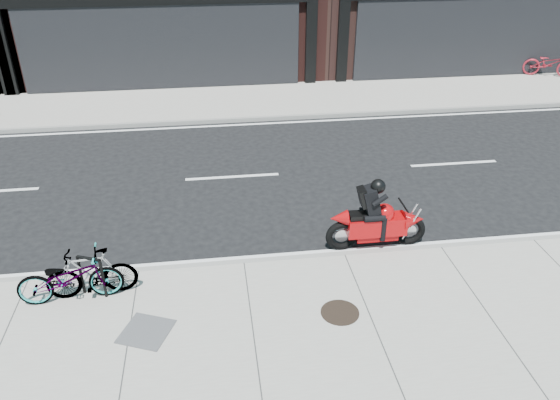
{
  "coord_description": "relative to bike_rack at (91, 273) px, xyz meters",
  "views": [
    {
      "loc": [
        -0.47,
        -10.64,
        6.33
      ],
      "look_at": [
        0.84,
        -0.98,
        0.9
      ],
      "focal_mm": 35.0,
      "sensor_mm": 36.0,
      "label": 1
    }
  ],
  "objects": [
    {
      "name": "manhole_cover",
      "position": [
        4.2,
        -1.07,
        -0.47
      ],
      "size": [
        0.71,
        0.71,
        0.02
      ],
      "primitive_type": "cylinder",
      "rotation": [
        0.0,
        0.0,
        0.08
      ],
      "color": "black",
      "rests_on": "sidewalk_near"
    },
    {
      "name": "bicycle_front",
      "position": [
        -0.35,
        -0.08,
        -0.01
      ],
      "size": [
        1.82,
        0.77,
        0.93
      ],
      "primitive_type": "imported",
      "rotation": [
        0.0,
        0.0,
        1.66
      ],
      "color": "gray",
      "rests_on": "sidewalk_near"
    },
    {
      "name": "sidewalk_near",
      "position": [
        2.7,
        -2.4,
        -0.54
      ],
      "size": [
        60.0,
        6.0,
        0.13
      ],
      "primitive_type": "cube",
      "color": "gray",
      "rests_on": "ground"
    },
    {
      "name": "utility_grate",
      "position": [
        0.97,
        -1.1,
        -0.47
      ],
      "size": [
        0.98,
        0.98,
        0.02
      ],
      "primitive_type": "cube",
      "rotation": [
        0.0,
        0.0,
        -0.4
      ],
      "color": "#555558",
      "rests_on": "sidewalk_near"
    },
    {
      "name": "ground",
      "position": [
        2.7,
        2.6,
        -0.6
      ],
      "size": [
        120.0,
        120.0,
        0.0
      ],
      "primitive_type": "plane",
      "color": "black",
      "rests_on": "ground"
    },
    {
      "name": "bike_rack",
      "position": [
        0.0,
        0.0,
        0.0
      ],
      "size": [
        0.45,
        0.21,
        0.81
      ],
      "rotation": [
        0.0,
        0.0,
        -0.38
      ],
      "color": "black",
      "rests_on": "sidewalk_near"
    },
    {
      "name": "bicycle_far",
      "position": [
        15.53,
        11.6,
        0.02
      ],
      "size": [
        2.0,
        1.34,
        0.99
      ],
      "primitive_type": "imported",
      "rotation": [
        0.0,
        0.0,
        1.17
      ],
      "color": "maroon",
      "rests_on": "sidewalk_far"
    },
    {
      "name": "bicycle_rear",
      "position": [
        -0.0,
        0.0,
        -0.01
      ],
      "size": [
        1.59,
        0.57,
        0.94
      ],
      "primitive_type": "imported",
      "rotation": [
        0.0,
        0.0,
        4.8
      ],
      "color": "gray",
      "rests_on": "sidewalk_near"
    },
    {
      "name": "motorcycle",
      "position": [
        5.52,
        1.0,
        0.03
      ],
      "size": [
        2.09,
        0.45,
        1.57
      ],
      "rotation": [
        0.0,
        0.0,
        -0.0
      ],
      "color": "black",
      "rests_on": "ground"
    },
    {
      "name": "sidewalk_far",
      "position": [
        2.7,
        10.35,
        -0.54
      ],
      "size": [
        60.0,
        3.5,
        0.13
      ],
      "primitive_type": "cube",
      "color": "gray",
      "rests_on": "ground"
    }
  ]
}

